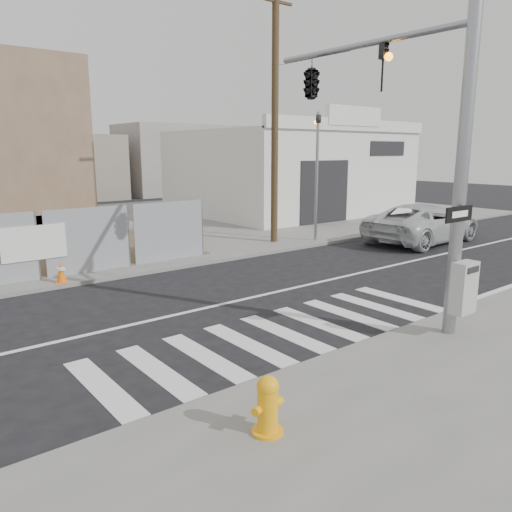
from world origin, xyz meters
TOP-DOWN VIEW (x-y plane):
  - ground at (0.00, 0.00)m, footprint 100.00×100.00m
  - sidewalk_far at (0.00, 14.00)m, footprint 50.00×20.00m
  - signal_pole at (2.49, -2.05)m, footprint 0.96×5.87m
  - far_signal_pole at (8.00, 4.60)m, footprint 0.16×0.20m
  - concrete_wall_right at (-0.50, 14.08)m, footprint 5.50×1.30m
  - auto_shop at (14.00, 12.97)m, footprint 12.00×10.20m
  - utility_pole_right at (6.50, 5.50)m, footprint 1.60×0.28m
  - fire_hydrant at (-2.85, -5.37)m, footprint 0.56×0.56m
  - suv at (11.76, 1.97)m, footprint 6.00×3.05m
  - traffic_cone_d at (-2.53, 4.22)m, footprint 0.41×0.41m

SIDE VIEW (x-z plane):
  - ground at x=0.00m, z-range 0.00..0.00m
  - sidewalk_far at x=0.00m, z-range 0.00..0.12m
  - traffic_cone_d at x=-2.53m, z-range 0.11..0.73m
  - fire_hydrant at x=-2.85m, z-range 0.11..0.93m
  - suv at x=11.76m, z-range 0.00..1.62m
  - auto_shop at x=14.00m, z-range -0.44..5.51m
  - concrete_wall_right at x=-0.50m, z-range -0.62..7.38m
  - far_signal_pole at x=8.00m, z-range 0.68..6.28m
  - signal_pole at x=2.49m, z-range 1.28..8.28m
  - utility_pole_right at x=6.50m, z-range 0.20..10.20m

